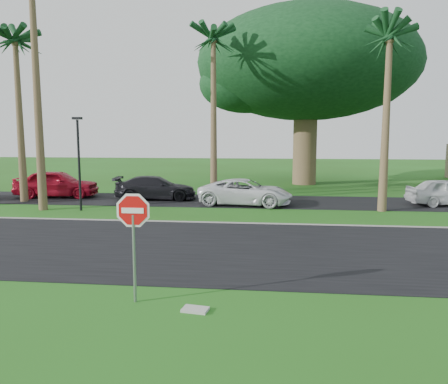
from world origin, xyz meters
The scene contains 15 objects.
ground centered at (0.00, 0.00, 0.00)m, with size 120.00×120.00×0.00m, color #214E13.
road centered at (0.00, 2.00, 0.01)m, with size 120.00×8.00×0.02m, color black.
parking_strip centered at (0.00, 12.50, 0.01)m, with size 120.00×5.00×0.02m, color black.
curb centered at (0.00, 6.05, 0.03)m, with size 120.00×0.12×0.06m, color gray.
stop_sign_near centered at (0.50, -3.00, 1.77)m, with size 1.05×0.07×2.62m.
palm_left_mid centered at (-10.50, 11.00, 8.68)m, with size 5.00×5.00×10.00m.
palm_center centered at (0.00, 14.00, 9.16)m, with size 5.00×5.00×10.50m.
palm_right_near centered at (9.00, 10.00, 8.19)m, with size 5.00×5.00×9.50m.
canopy_tree centered at (6.00, 22.00, 8.95)m, with size 16.50×16.50×13.12m.
streetlight_right centered at (-6.00, 8.50, 2.65)m, with size 0.45×0.25×4.64m.
car_red centered at (-9.46, 12.81, 0.83)m, with size 1.97×4.89×1.67m, color #A30D20.
car_dark centered at (-3.25, 12.55, 0.68)m, with size 1.91×4.71×1.37m, color black.
car_minivan centered at (2.12, 11.13, 0.70)m, with size 2.31×5.02×1.39m, color silver.
car_pickup centered at (12.90, 12.11, 0.72)m, with size 1.70×4.23×1.44m, color silver.
utility_slab centered at (1.94, -3.36, 0.03)m, with size 0.55×0.35×0.06m, color #A8A79F.
Camera 1 is at (3.54, -12.20, 3.73)m, focal length 35.00 mm.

